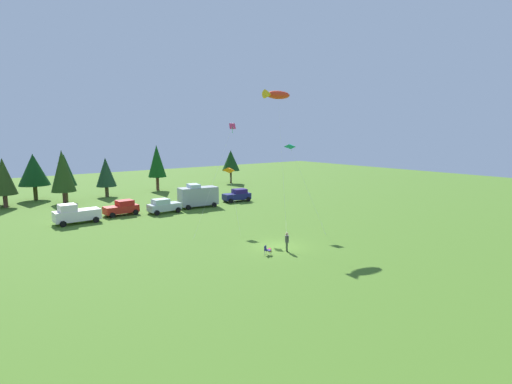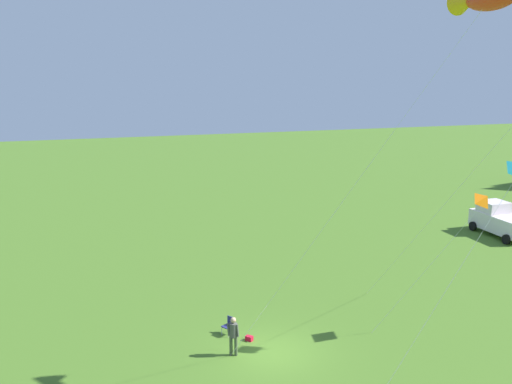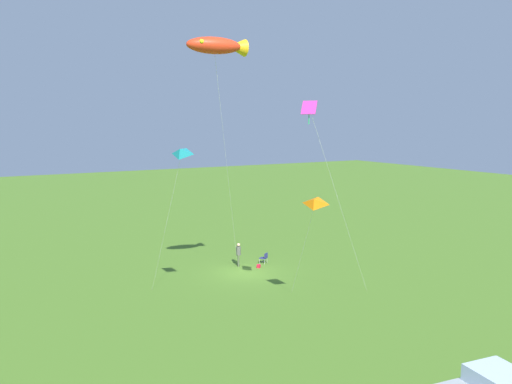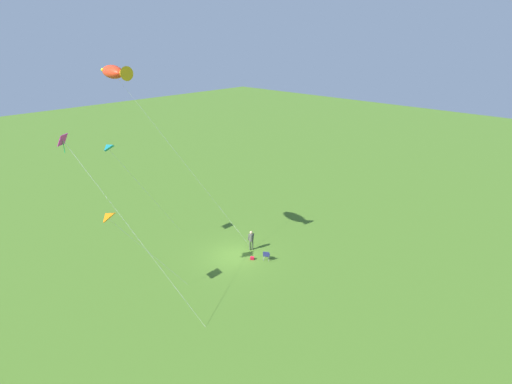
{
  "view_description": "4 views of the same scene",
  "coord_description": "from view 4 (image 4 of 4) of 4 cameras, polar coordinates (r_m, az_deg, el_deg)",
  "views": [
    {
      "loc": [
        -23.44,
        -27.14,
        10.51
      ],
      "look_at": [
        -0.8,
        2.14,
        4.96
      ],
      "focal_mm": 28.0,
      "sensor_mm": 36.0,
      "label": 1
    },
    {
      "loc": [
        22.65,
        -7.76,
        12.33
      ],
      "look_at": [
        -0.11,
        -0.71,
        7.17
      ],
      "focal_mm": 42.0,
      "sensor_mm": 36.0,
      "label": 2
    },
    {
      "loc": [
        16.34,
        30.0,
        10.46
      ],
      "look_at": [
        -0.51,
        0.53,
        5.79
      ],
      "focal_mm": 35.0,
      "sensor_mm": 36.0,
      "label": 3
    },
    {
      "loc": [
        -20.7,
        19.22,
        16.77
      ],
      "look_at": [
        -2.11,
        -0.32,
        6.08
      ],
      "focal_mm": 28.0,
      "sensor_mm": 36.0,
      "label": 4
    }
  ],
  "objects": [
    {
      "name": "kite_diamond_rainbow",
      "position": [
        25.15,
        -24.88,
        5.27
      ],
      "size": [
        7.72,
        4.11,
        11.52
      ],
      "color": "#D82F9A",
      "rests_on": "ground"
    },
    {
      "name": "ground_plane",
      "position": [
        32.85,
        -3.09,
        -9.12
      ],
      "size": [
        160.0,
        160.0,
        0.0
      ],
      "primitive_type": "plane",
      "color": "#466F22"
    },
    {
      "name": "folding_chair",
      "position": [
        32.02,
        1.49,
        -8.96
      ],
      "size": [
        0.66,
        0.66,
        0.82
      ],
      "rotation": [
        0.0,
        0.0,
        5.25
      ],
      "color": "navy",
      "rests_on": "ground"
    },
    {
      "name": "person_kite_flyer",
      "position": [
        33.19,
        -0.69,
        -6.72
      ],
      "size": [
        0.46,
        0.52,
        1.74
      ],
      "rotation": [
        0.0,
        0.0,
        5.76
      ],
      "color": "#455437",
      "rests_on": "ground"
    },
    {
      "name": "kite_delta_teal",
      "position": [
        31.75,
        -20.53,
        6.02
      ],
      "size": [
        1.12,
        6.43,
        9.34
      ],
      "color": "teal",
      "rests_on": "ground"
    },
    {
      "name": "backpack_on_grass",
      "position": [
        32.31,
        -0.55,
        -9.42
      ],
      "size": [
        0.39,
        0.38,
        0.22
      ],
      "primitive_type": "cube",
      "rotation": [
        0.0,
        0.0,
        0.71
      ],
      "color": "red",
      "rests_on": "ground"
    },
    {
      "name": "kite_large_fish",
      "position": [
        28.82,
        -19.48,
        15.83
      ],
      "size": [
        6.88,
        8.45,
        14.91
      ],
      "color": "red",
      "rests_on": "ground"
    },
    {
      "name": "kite_delta_orange",
      "position": [
        26.1,
        -20.66,
        -3.26
      ],
      "size": [
        2.3,
        5.14,
        6.78
      ],
      "color": "orange",
      "rests_on": "ground"
    }
  ]
}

